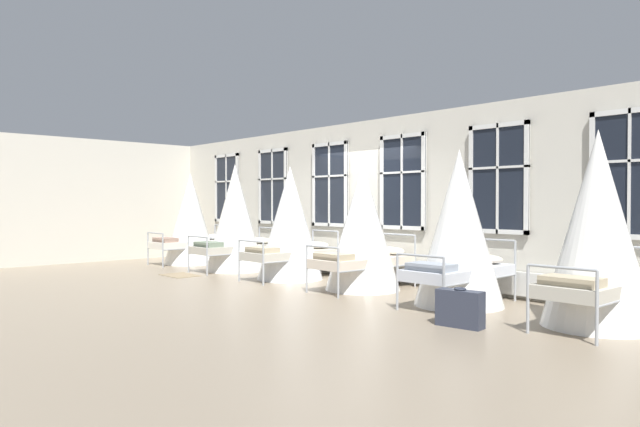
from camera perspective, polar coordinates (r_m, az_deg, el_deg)
ground at (r=10.54m, az=0.55°, el=-7.01°), size 25.33×25.33×0.00m
back_wall_with_windows at (r=11.23m, az=4.75°, el=1.36°), size 13.67×0.10×3.08m
end_wall_left at (r=15.32m, az=-23.22°, el=1.19°), size 0.10×7.31×3.08m
window_bank at (r=11.15m, az=4.33°, el=-1.23°), size 10.65×0.10×2.66m
cot_first at (r=14.33m, az=-12.74°, el=-0.65°), size 1.28×1.89×2.21m
cot_second at (r=12.65m, az=-8.44°, el=-0.59°), size 1.28×1.90×2.33m
cot_third at (r=11.14m, az=-2.99°, el=-1.16°), size 1.28×1.89×2.18m
cot_fourth at (r=9.78m, az=4.28°, el=-1.57°), size 1.28×1.90×2.15m
cot_fifth at (r=8.48m, az=13.66°, el=-1.66°), size 1.28×1.91×2.25m
cot_sixth at (r=7.56m, az=25.88°, el=-1.69°), size 1.28×1.90×2.35m
rug_second at (r=12.08m, az=-13.73°, el=-5.98°), size 0.80×0.56×0.01m
suitcase_dark at (r=7.10m, az=13.74°, el=-9.15°), size 0.58×0.28×0.47m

